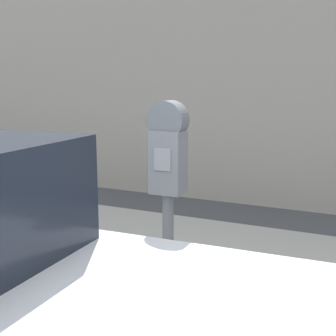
% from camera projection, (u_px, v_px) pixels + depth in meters
% --- Properties ---
extents(sidewalk, '(24.00, 2.80, 0.12)m').
position_uv_depth(sidewalk, '(248.00, 287.00, 3.77)').
color(sidewalk, '#BCB7AD').
rests_on(sidewalk, ground_plane).
extents(parking_meter, '(0.22, 0.15, 1.47)m').
position_uv_depth(parking_meter, '(168.00, 173.00, 2.76)').
color(parking_meter, slate).
rests_on(parking_meter, sidewalk).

